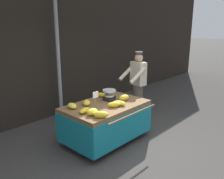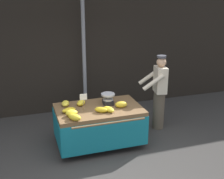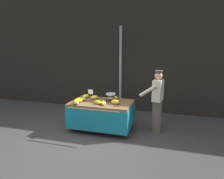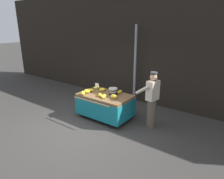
% 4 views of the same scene
% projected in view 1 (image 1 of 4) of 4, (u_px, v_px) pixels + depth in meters
% --- Properties ---
extents(ground_plane, '(60.00, 60.00, 0.00)m').
position_uv_depth(ground_plane, '(142.00, 162.00, 4.51)').
color(ground_plane, '#383533').
extents(back_wall, '(16.00, 0.24, 4.26)m').
position_uv_depth(back_wall, '(37.00, 34.00, 5.99)').
color(back_wall, black).
rests_on(back_wall, ground).
extents(street_pole, '(0.09, 0.09, 3.00)m').
position_uv_depth(street_pole, '(59.00, 61.00, 6.06)').
color(street_pole, gray).
rests_on(street_pole, ground).
extents(banana_cart, '(1.72, 1.27, 0.82)m').
position_uv_depth(banana_cart, '(106.00, 114.00, 5.12)').
color(banana_cart, brown).
rests_on(banana_cart, ground).
extents(weighing_scale, '(0.28, 0.28, 0.24)m').
position_uv_depth(weighing_scale, '(109.00, 95.00, 5.27)').
color(weighing_scale, black).
rests_on(weighing_scale, banana_cart).
extents(price_sign, '(0.14, 0.01, 0.34)m').
position_uv_depth(price_sign, '(96.00, 96.00, 4.75)').
color(price_sign, '#997A51').
rests_on(price_sign, banana_cart).
extents(banana_bunch_0, '(0.23, 0.17, 0.13)m').
position_uv_depth(banana_bunch_0, '(92.00, 112.00, 4.48)').
color(banana_bunch_0, yellow).
rests_on(banana_bunch_0, banana_cart).
extents(banana_bunch_1, '(0.28, 0.24, 0.11)m').
position_uv_depth(banana_bunch_1, '(114.00, 105.00, 4.88)').
color(banana_bunch_1, gold).
rests_on(banana_bunch_1, banana_cart).
extents(banana_bunch_2, '(0.29, 0.19, 0.10)m').
position_uv_depth(banana_bunch_2, '(85.00, 110.00, 4.59)').
color(banana_bunch_2, gold).
rests_on(banana_bunch_2, banana_cart).
extents(banana_bunch_3, '(0.20, 0.27, 0.10)m').
position_uv_depth(banana_bunch_3, '(72.00, 106.00, 4.82)').
color(banana_bunch_3, yellow).
rests_on(banana_bunch_3, banana_cart).
extents(banana_bunch_4, '(0.18, 0.30, 0.10)m').
position_uv_depth(banana_bunch_4, '(102.00, 95.00, 5.52)').
color(banana_bunch_4, gold).
rests_on(banana_bunch_4, banana_cart).
extents(banana_bunch_5, '(0.28, 0.29, 0.12)m').
position_uv_depth(banana_bunch_5, '(101.00, 114.00, 4.36)').
color(banana_bunch_5, yellow).
rests_on(banana_bunch_5, banana_cart).
extents(banana_bunch_6, '(0.22, 0.31, 0.10)m').
position_uv_depth(banana_bunch_6, '(119.00, 103.00, 4.98)').
color(banana_bunch_6, yellow).
rests_on(banana_bunch_6, banana_cart).
extents(banana_bunch_7, '(0.27, 0.20, 0.13)m').
position_uv_depth(banana_bunch_7, '(124.00, 98.00, 5.27)').
color(banana_bunch_7, gold).
rests_on(banana_bunch_7, banana_cart).
extents(banana_bunch_8, '(0.26, 0.27, 0.11)m').
position_uv_depth(banana_bunch_8, '(87.00, 103.00, 4.99)').
color(banana_bunch_8, yellow).
rests_on(banana_bunch_8, banana_cart).
extents(vendor_person, '(0.64, 0.59, 1.71)m').
position_uv_depth(vendor_person, '(138.00, 85.00, 6.32)').
color(vendor_person, brown).
rests_on(vendor_person, ground).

